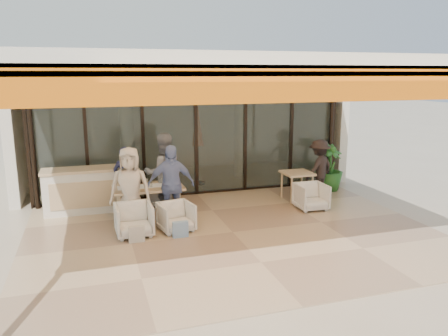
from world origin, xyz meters
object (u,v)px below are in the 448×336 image
(diner_periwinkle, at_px, (171,185))
(diner_cream, at_px, (130,188))
(chair_far_left, at_px, (125,196))
(diner_navy, at_px, (126,181))
(standing_woman, at_px, (319,168))
(chair_near_left, at_px, (134,218))
(dining_table, at_px, (148,189))
(potted_palm, at_px, (329,167))
(side_table, at_px, (297,176))
(diner_grey, at_px, (163,173))
(side_chair, at_px, (311,195))
(host_counter, at_px, (85,190))
(chair_far_right, at_px, (161,191))
(chair_near_right, at_px, (176,216))

(diner_periwinkle, bearing_deg, diner_cream, -179.61)
(chair_far_left, relative_size, diner_navy, 0.38)
(standing_woman, bearing_deg, chair_near_left, -9.56)
(dining_table, height_order, potted_palm, potted_palm)
(diner_cream, xyz_separation_m, side_table, (4.15, 0.72, -0.21))
(potted_palm, bearing_deg, diner_cream, -165.98)
(chair_near_left, distance_m, side_table, 4.33)
(diner_navy, distance_m, diner_grey, 0.85)
(side_chair, bearing_deg, chair_far_left, 162.23)
(diner_cream, height_order, diner_periwinkle, diner_periwinkle)
(host_counter, height_order, diner_periwinkle, diner_periwinkle)
(standing_woman, bearing_deg, diner_navy, -25.52)
(chair_far_right, distance_m, side_table, 3.39)
(chair_far_left, height_order, chair_near_left, chair_near_left)
(chair_far_right, xyz_separation_m, standing_woman, (4.04, -0.45, 0.40))
(side_table, bearing_deg, side_chair, -90.00)
(host_counter, xyz_separation_m, side_chair, (5.04, -1.37, -0.18))
(chair_near_right, relative_size, side_chair, 0.95)
(dining_table, xyz_separation_m, chair_near_left, (-0.41, -0.96, -0.33))
(side_table, relative_size, side_chair, 1.07)
(dining_table, bearing_deg, host_counter, 145.88)
(host_counter, height_order, diner_grey, diner_grey)
(chair_near_right, distance_m, potted_palm, 4.96)
(diner_periwinkle, height_order, side_table, diner_periwinkle)
(chair_near_left, bearing_deg, chair_far_right, 64.29)
(chair_far_right, xyz_separation_m, chair_near_right, (0.00, -1.90, -0.01))
(chair_near_left, bearing_deg, host_counter, 114.04)
(side_chair, bearing_deg, diner_navy, 168.62)
(diner_periwinkle, bearing_deg, dining_table, 133.42)
(host_counter, relative_size, chair_near_left, 2.56)
(dining_table, distance_m, chair_near_right, 1.11)
(diner_grey, height_order, diner_periwinkle, diner_grey)
(chair_far_left, distance_m, chair_far_right, 0.84)
(diner_grey, height_order, standing_woman, diner_grey)
(chair_far_right, relative_size, chair_near_left, 0.95)
(side_chair, bearing_deg, diner_cream, -179.16)
(chair_near_left, height_order, standing_woman, standing_woman)
(diner_grey, relative_size, diner_periwinkle, 1.08)
(dining_table, distance_m, diner_cream, 0.64)
(diner_navy, bearing_deg, diner_periwinkle, 153.87)
(chair_near_left, distance_m, diner_grey, 1.72)
(chair_near_right, xyz_separation_m, diner_cream, (-0.84, 0.50, 0.52))
(diner_cream, bearing_deg, chair_far_right, 73.10)
(diner_navy, height_order, side_table, diner_navy)
(dining_table, distance_m, chair_far_right, 1.09)
(chair_far_right, bearing_deg, side_table, 174.21)
(chair_far_left, relative_size, diner_grey, 0.32)
(chair_far_left, height_order, chair_near_right, chair_near_right)
(chair_far_right, distance_m, diner_navy, 1.07)
(diner_navy, relative_size, standing_woman, 1.05)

